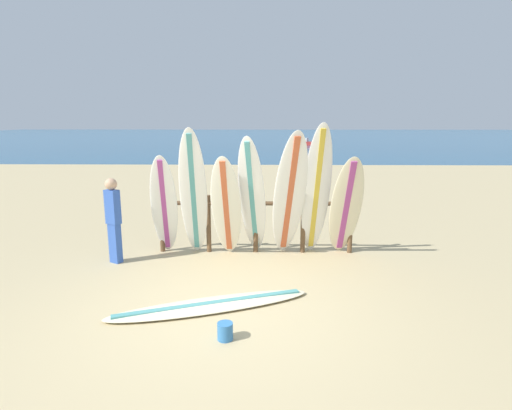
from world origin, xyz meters
name	(u,v)px	position (x,y,z in m)	size (l,w,h in m)	color
ground_plane	(218,315)	(0.00, 0.00, 0.00)	(120.00, 120.00, 0.00)	tan
ocean_water	(261,136)	(0.00, 58.00, 0.00)	(120.00, 80.00, 0.01)	#1E5984
surfboard_rack	(256,217)	(0.44, 2.61, 0.69)	(3.69, 0.09, 1.10)	brown
surfboard_leaning_far_left	(164,206)	(-1.21, 2.29, 0.96)	(0.59, 0.93, 1.93)	white
surfboard_leaning_left	(193,195)	(-0.65, 2.16, 1.19)	(0.57, 1.09, 2.39)	white
surfboard_leaning_center_left	(226,207)	(-0.07, 2.17, 0.96)	(0.56, 0.98, 1.93)	white
surfboard_leaning_center	(252,197)	(0.38, 2.29, 1.13)	(0.62, 1.12, 2.25)	white
surfboard_leaning_center_right	(290,196)	(1.05, 2.21, 1.17)	(0.75, 1.16, 2.34)	white
surfboard_leaning_right	(316,191)	(1.53, 2.34, 1.23)	(0.58, 0.94, 2.46)	white
surfboard_leaning_far_right	(346,207)	(2.06, 2.30, 0.96)	(0.61, 0.95, 1.91)	beige
surfboard_lying_on_sand	(211,305)	(-0.12, 0.21, 0.04)	(2.79, 1.42, 0.08)	beige
beachgoer_standing	(113,217)	(-2.03, 1.97, 0.83)	(0.29, 0.25, 1.51)	#3359B2
small_boat_offshore	(304,143)	(4.40, 35.70, 0.26)	(2.35, 1.63, 0.71)	#B22D28
sand_bucket	(225,331)	(0.16, -0.61, 0.10)	(0.18, 0.18, 0.20)	#3372B2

